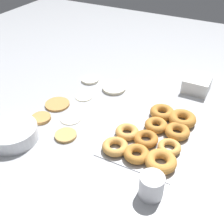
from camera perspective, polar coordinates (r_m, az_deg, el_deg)
ground_plane at (r=1.29m, az=-2.18°, el=-0.01°), size 3.00×3.00×0.00m
pancake_0 at (r=1.26m, az=-8.41°, el=-1.22°), size 0.09×0.09×0.01m
pancake_1 at (r=1.17m, az=-9.38°, el=-4.70°), size 0.09×0.09×0.01m
pancake_2 at (r=1.28m, az=-14.20°, el=-1.19°), size 0.09×0.09×0.01m
pancake_3 at (r=1.40m, az=-5.77°, el=3.16°), size 0.08×0.08×0.01m
pancake_4 at (r=1.45m, az=0.42°, el=4.82°), size 0.12×0.12×0.02m
pancake_5 at (r=1.53m, az=-4.49°, el=6.53°), size 0.09×0.09×0.01m
pancake_6 at (r=1.36m, az=-11.03°, el=1.56°), size 0.12×0.12×0.01m
donut_tray at (r=1.15m, az=8.86°, el=-4.62°), size 0.41×0.30×0.05m
batter_bowl at (r=1.20m, az=-19.55°, el=-4.11°), size 0.20×0.20×0.06m
container_stack at (r=1.49m, az=16.81°, el=5.35°), size 0.12×0.13×0.07m
paper_cup at (r=0.94m, az=8.02°, el=-14.66°), size 0.08×0.08×0.08m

